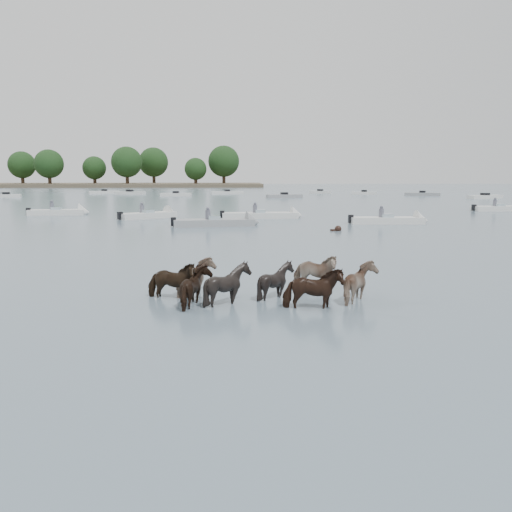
{
  "coord_description": "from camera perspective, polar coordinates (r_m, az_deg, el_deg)",
  "views": [
    {
      "loc": [
        1.84,
        -14.95,
        3.51
      ],
      "look_at": [
        2.47,
        0.77,
        1.1
      ],
      "focal_mm": 37.15,
      "sensor_mm": 36.0,
      "label": 1
    }
  ],
  "objects": [
    {
      "name": "motorboat_a",
      "position": [
        44.74,
        -10.81,
        4.35
      ],
      "size": [
        5.09,
        4.59,
        1.92
      ],
      "rotation": [
        0.0,
        0.0,
        0.69
      ],
      "color": "silver",
      "rests_on": "ground"
    },
    {
      "name": "swimming_pony",
      "position": [
        34.07,
        8.75,
        2.87
      ],
      "size": [
        0.72,
        0.44,
        0.44
      ],
      "color": "black",
      "rests_on": "ground"
    },
    {
      "name": "ground",
      "position": [
        15.47,
        -9.1,
        -4.52
      ],
      "size": [
        400.0,
        400.0,
        0.0
      ],
      "primitive_type": "plane",
      "color": "#4C606E",
      "rests_on": "ground"
    },
    {
      "name": "motorboat_d",
      "position": [
        40.05,
        14.95,
        3.71
      ],
      "size": [
        5.88,
        1.71,
        1.92
      ],
      "rotation": [
        0.0,
        0.0,
        -0.02
      ],
      "color": "silver",
      "rests_on": "ground"
    },
    {
      "name": "motorboat_b",
      "position": [
        37.1,
        -3.33,
        3.61
      ],
      "size": [
        6.27,
        2.51,
        1.92
      ],
      "rotation": [
        0.0,
        0.0,
        0.16
      ],
      "color": "gray",
      "rests_on": "ground"
    },
    {
      "name": "distant_flotilla",
      "position": [
        92.22,
        -2.97,
        6.68
      ],
      "size": [
        101.54,
        27.19,
        0.93
      ],
      "color": "silver",
      "rests_on": "ground"
    },
    {
      "name": "motorboat_f",
      "position": [
        50.31,
        -19.82,
        4.45
      ],
      "size": [
        5.45,
        2.3,
        1.92
      ],
      "rotation": [
        0.0,
        0.0,
        0.14
      ],
      "color": "silver",
      "rests_on": "ground"
    },
    {
      "name": "pony_herd",
      "position": [
        15.02,
        0.24,
        -3.09
      ],
      "size": [
        6.8,
        3.73,
        1.36
      ],
      "color": "black",
      "rests_on": "ground"
    },
    {
      "name": "treeline",
      "position": [
        178.49,
        -25.16,
        8.92
      ],
      "size": [
        150.01,
        23.32,
        12.35
      ],
      "color": "#382619",
      "rests_on": "ground"
    },
    {
      "name": "motorboat_c",
      "position": [
        43.62,
        1.51,
        4.38
      ],
      "size": [
        6.85,
        2.03,
        1.92
      ],
      "rotation": [
        0.0,
        0.0,
        0.07
      ],
      "color": "silver",
      "rests_on": "ground"
    },
    {
      "name": "motorboat_e",
      "position": [
        58.31,
        25.3,
        4.65
      ],
      "size": [
        5.92,
        2.17,
        1.92
      ],
      "rotation": [
        0.0,
        0.0,
        0.1
      ],
      "color": "silver",
      "rests_on": "ground"
    }
  ]
}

